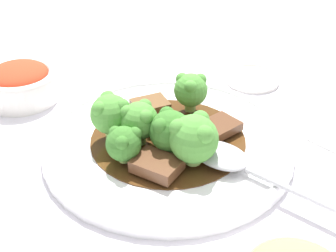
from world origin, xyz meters
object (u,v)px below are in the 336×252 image
Objects in this scene: beef_strip_0 at (150,106)px; beef_strip_2 at (139,118)px; broccoli_floret_5 at (194,138)px; side_bowl_kimchi at (20,82)px; broccoli_floret_2 at (139,120)px; broccoli_floret_0 at (170,130)px; beef_strip_1 at (174,125)px; broccoli_floret_4 at (191,89)px; broccoli_floret_1 at (125,144)px; sauce_dish at (253,78)px; main_plate at (168,142)px; broccoli_floret_3 at (110,113)px; serving_spoon at (234,162)px; beef_strip_4 at (157,165)px; beef_strip_3 at (213,130)px.

beef_strip_0 reaches higher than beef_strip_2.
broccoli_floret_5 is 0.54× the size of side_bowl_kimchi.
broccoli_floret_2 is (0.06, 0.05, 0.03)m from beef_strip_0.
broccoli_floret_0 is (0.02, 0.08, 0.03)m from beef_strip_2.
broccoli_floret_4 reaches higher than beef_strip_1.
broccoli_floret_2 is at bearing -156.49° from broccoli_floret_1.
broccoli_floret_1 reaches higher than sauce_dish.
main_plate is 3.74× the size of sauce_dish.
beef_strip_0 is 0.89× the size of beef_strip_2.
broccoli_floret_4 is at bearing -135.32° from broccoli_floret_5.
broccoli_floret_3 is (0.05, -0.05, 0.04)m from main_plate.
main_plate is 0.07m from beef_strip_0.
beef_strip_1 and serving_spoon have the same top height.
broccoli_floret_2 is 0.12m from serving_spoon.
broccoli_floret_0 is at bearing -83.97° from broccoli_floret_5.
beef_strip_2 is 1.20× the size of broccoli_floret_4.
beef_strip_0 is 0.10m from broccoli_floret_0.
serving_spoon is at bearing 139.92° from beef_strip_4.
broccoli_floret_4 is 0.22× the size of serving_spoon.
side_bowl_kimchi is at bearing -88.44° from beef_strip_4.
beef_strip_2 is at bearing 18.19° from beef_strip_0.
broccoli_floret_1 is 0.12m from serving_spoon.
broccoli_floret_4 is at bearing 157.79° from beef_strip_2.
beef_strip_3 is 0.19m from sauce_dish.
beef_strip_4 is 0.05m from broccoli_floret_0.
beef_strip_0 reaches higher than sauce_dish.
side_bowl_kimchi is at bearing -75.29° from main_plate.
broccoli_floret_1 is (0.10, 0.06, 0.02)m from beef_strip_0.
sauce_dish is (-0.24, -0.09, -0.05)m from broccoli_floret_5.
beef_strip_0 is 0.13m from beef_strip_4.
sauce_dish is at bearing -175.98° from broccoli_floret_4.
main_plate is 5.34× the size of broccoli_floret_3.
broccoli_floret_1 is (0.01, -0.04, 0.02)m from beef_strip_4.
side_bowl_kimchi is (0.05, -0.30, -0.03)m from broccoli_floret_5.
broccoli_floret_0 is 0.22× the size of serving_spoon.
broccoli_floret_0 is 0.03m from broccoli_floret_5.
broccoli_floret_0 is at bearing 29.18° from broccoli_floret_4.
beef_strip_0 and serving_spoon have the same top height.
broccoli_floret_3 reaches higher than serving_spoon.
broccoli_floret_3 is (0.08, 0.01, 0.03)m from beef_strip_0.
side_bowl_kimchi is at bearing -86.16° from broccoli_floret_3.
broccoli_floret_2 is (0.03, 0.04, 0.03)m from beef_strip_2.
broccoli_floret_4 is (-0.14, -0.03, 0.01)m from broccoli_floret_1.
beef_strip_1 is 0.21m from sauce_dish.
beef_strip_4 is at bearing 50.47° from beef_strip_0.
broccoli_floret_5 is 0.05m from serving_spoon.
broccoli_floret_0 reaches higher than beef_strip_1.
beef_strip_2 is 0.23m from sauce_dish.
beef_strip_4 is at bearing 27.39° from broccoli_floret_4.
beef_strip_2 is 0.08m from broccoli_floret_0.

